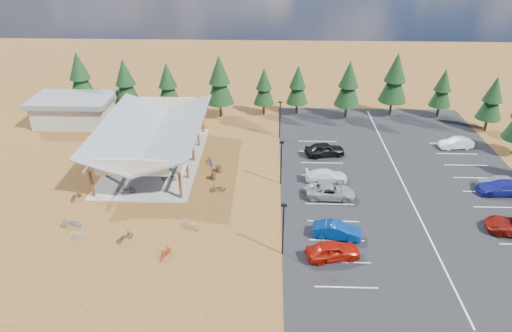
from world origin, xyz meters
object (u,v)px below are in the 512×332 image
Objects in this scene: bike_pavilion at (153,131)px; bike_11 at (165,252)px; car_2 at (331,192)px; bike_7 at (182,138)px; car_0 at (333,251)px; bike_1 at (139,171)px; bike_2 at (145,143)px; bike_3 at (158,137)px; bike_4 at (169,177)px; bike_8 at (76,196)px; car_7 at (502,188)px; bike_0 at (127,189)px; bike_16 at (217,189)px; bike_6 at (172,154)px; outbuilding at (74,110)px; bike_14 at (210,160)px; car_9 at (456,143)px; bike_10 at (70,223)px; bike_12 at (124,237)px; lamp_post_1 at (281,160)px; car_1 at (337,230)px; car_8 at (498,182)px; bike_13 at (190,225)px; trash_bin_0 at (214,176)px; car_3 at (326,176)px; bike_9 at (78,236)px; car_4 at (325,149)px; trash_bin_1 at (219,169)px; bike_5 at (174,167)px; lamp_post_0 at (283,226)px.

bike_pavilion is 11.39× the size of bike_11.
bike_pavilion is at bearing 70.61° from car_2.
car_0 reaches higher than bike_7.
bike_2 is (-1.20, 7.59, -0.06)m from bike_1.
bike_4 is at bearing -156.18° from bike_3.
car_7 reaches higher than bike_8.
bike_0 reaches higher than bike_16.
bike_6 is (2.81, -4.81, -0.07)m from bike_3.
outbuilding is 5.80× the size of bike_14.
car_9 is (-1.00, 10.95, -0.06)m from car_7.
bike_10 is 1.19× the size of bike_16.
lamp_post_1 is at bearing -103.48° from bike_12.
car_8 is (18.40, 9.22, 0.02)m from car_1.
car_8 is at bearing -7.79° from bike_pavilion.
lamp_post_1 is at bearing 63.77° from car_2.
bike_13 is (-8.55, -8.79, -2.44)m from lamp_post_1.
bike_0 is 9.57m from bike_16.
outbuilding is 12.22× the size of trash_bin_0.
bike_11 is at bearing 126.67° from car_3.
car_2 is (21.46, -0.04, 0.18)m from bike_0.
car_1 is at bearing 4.46° from bike_8.
car_1 reaches higher than bike_9.
trash_bin_0 is 2.71m from bike_16.
car_4 is (18.18, -3.37, 0.26)m from bike_7.
trash_bin_1 is 16.82m from car_1.
car_1 is at bearing -64.77° from car_7.
lamp_post_1 is 3.00× the size of bike_12.
bike_10 reaches higher than bike_12.
car_1 is 0.85× the size of car_7.
bike_pavilion is at bearing 161.30° from trash_bin_1.
outbuilding is at bearing -122.06° from bike_13.
car_0 is at bearing -73.84° from bike_14.
bike_10 is 17.53m from bike_14.
bike_12 reaches higher than bike_16.
bike_5 is 0.90× the size of bike_12.
bike_2 is at bearing 153.02° from lamp_post_1.
bike_7 is (2.29, 5.35, -3.22)m from bike_pavilion.
car_1 reaches higher than bike_2.
trash_bin_1 is 6.91m from bike_6.
bike_11 is 1.06× the size of bike_16.
bike_10 is at bearing -139.04° from trash_bin_1.
lamp_post_0 reaches higher than bike_4.
bike_16 is 0.35× the size of car_0.
bike_14 is at bearing -137.26° from bike_7.
bike_5 is at bearing 51.62° from bike_8.
bike_3 is (0.10, 9.15, 0.06)m from bike_1.
trash_bin_0 is 0.18× the size of car_2.
bike_2 is 1.07× the size of bike_5.
car_7 reaches higher than bike_13.
car_0 is (33.29, -28.45, -1.20)m from outbuilding.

